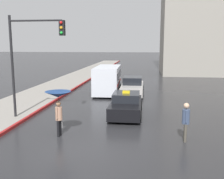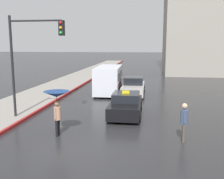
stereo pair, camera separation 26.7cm
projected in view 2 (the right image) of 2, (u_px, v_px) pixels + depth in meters
ground_plane at (78, 152)px, 10.50m from camera, size 300.00×300.00×0.00m
taxi at (126, 105)px, 15.88m from camera, size 1.91×4.27×1.51m
sedan_red at (133, 87)px, 22.56m from camera, size 1.91×4.72×1.51m
ambulance_van at (109, 79)px, 22.95m from camera, size 2.21×5.39×2.37m
pedestrian_with_umbrella at (57, 99)px, 12.05m from camera, size 1.20×1.20×2.13m
pedestrian_man at (184, 119)px, 11.41m from camera, size 0.35×0.48×1.74m
traffic_light at (32, 49)px, 14.38m from camera, size 3.15×0.38×5.82m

